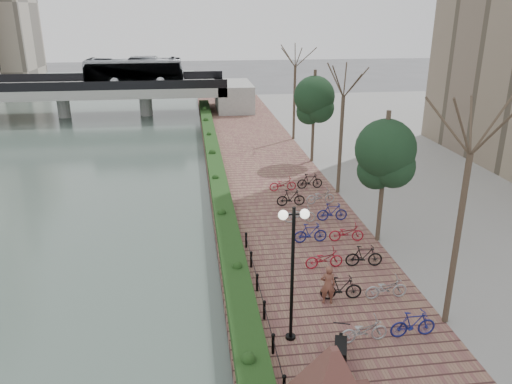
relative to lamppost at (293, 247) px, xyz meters
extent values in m
cube|color=#42524A|center=(-17.14, 23.26, -4.04)|extent=(30.00, 130.00, 0.02)
cube|color=brown|center=(1.86, 15.76, -3.80)|extent=(8.00, 75.00, 0.50)
cube|color=gray|center=(17.86, 15.76, -3.80)|extent=(24.00, 75.00, 0.50)
cube|color=#1E3C15|center=(-1.54, 18.26, -3.25)|extent=(1.10, 56.00, 0.60)
cylinder|color=black|center=(-0.74, -0.74, -3.20)|extent=(0.10, 0.10, 0.70)
cylinder|color=black|center=(-0.74, 1.26, -3.20)|extent=(0.10, 0.10, 0.70)
cylinder|color=black|center=(-0.74, 3.26, -3.20)|extent=(0.10, 0.10, 0.70)
cylinder|color=black|center=(-0.74, 5.26, -3.20)|extent=(0.10, 0.10, 0.70)
cylinder|color=black|center=(-0.74, 7.26, -3.20)|extent=(0.10, 0.10, 0.70)
cylinder|color=black|center=(0.00, 0.00, -1.09)|extent=(0.12, 0.12, 4.94)
cylinder|color=black|center=(0.00, 0.00, 1.13)|extent=(0.70, 0.06, 0.06)
sphere|color=white|center=(-0.35, 0.00, 1.13)|extent=(0.32, 0.32, 0.32)
sphere|color=white|center=(0.35, 0.00, 1.13)|extent=(0.32, 0.32, 0.32)
imported|color=brown|center=(1.86, 2.02, -2.75)|extent=(0.64, 0.46, 1.61)
imported|color=#9E9FA2|center=(2.46, -0.53, -3.10)|extent=(0.60, 1.72, 0.90)
imported|color=black|center=(2.46, 2.07, -3.05)|extent=(0.47, 1.66, 1.00)
imported|color=maroon|center=(2.46, 4.67, -3.10)|extent=(0.60, 1.71, 0.90)
imported|color=navy|center=(2.46, 7.27, -3.05)|extent=(0.47, 1.66, 1.00)
imported|color=#9E9FA2|center=(2.46, 9.87, -3.10)|extent=(0.60, 1.71, 0.90)
imported|color=black|center=(2.46, 12.47, -3.05)|extent=(0.47, 1.66, 1.00)
imported|color=maroon|center=(2.46, 15.07, -3.10)|extent=(0.60, 1.72, 0.90)
imported|color=navy|center=(4.26, -0.53, -3.05)|extent=(0.47, 1.66, 1.00)
imported|color=#9E9FA2|center=(4.26, 2.07, -3.10)|extent=(0.60, 1.71, 0.90)
imported|color=black|center=(4.26, 4.67, -3.05)|extent=(0.47, 1.66, 1.00)
imported|color=maroon|center=(4.26, 7.27, -3.10)|extent=(0.60, 1.71, 0.90)
imported|color=navy|center=(4.26, 9.87, -3.05)|extent=(0.47, 1.66, 1.00)
imported|color=#9E9FA2|center=(4.26, 12.47, -3.10)|extent=(0.60, 1.71, 0.90)
imported|color=black|center=(4.26, 15.07, -3.05)|extent=(0.47, 1.66, 1.00)
cube|color=gray|center=(-17.14, 43.26, -1.05)|extent=(36.00, 8.00, 1.00)
cube|color=black|center=(-17.14, 39.36, -0.10)|extent=(36.00, 0.15, 0.90)
cube|color=black|center=(-17.14, 47.16, -0.10)|extent=(36.00, 0.15, 0.90)
cylinder|color=gray|center=(-17.14, 43.26, -2.80)|extent=(1.40, 1.40, 2.50)
cylinder|color=gray|center=(-8.14, 43.26, -2.80)|extent=(1.40, 1.40, 2.50)
imported|color=silver|center=(-9.13, 43.26, 0.95)|extent=(2.52, 10.77, 3.00)
camera|label=1|loc=(-3.10, -14.36, 7.24)|focal=35.00mm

